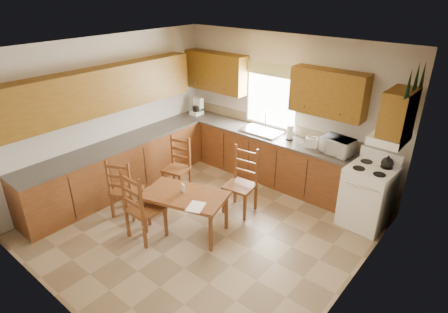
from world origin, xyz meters
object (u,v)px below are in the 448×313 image
Objects in this scene: chair_near_left at (126,186)px; chair_near_right at (145,204)px; dining_table at (186,213)px; stove at (367,197)px; chair_far_left at (176,166)px; chair_far_right at (240,182)px; microwave at (337,146)px.

chair_near_left is 0.74m from chair_near_right.
stove is at bearing 26.93° from dining_table.
chair_near_right reaches higher than chair_near_left.
chair_far_right is at bearing -5.01° from chair_far_left.
microwave is at bearing 42.13° from dining_table.
dining_table is 1.08× the size of chair_near_right.
stove is 0.94m from microwave.
microwave reaches higher than chair_far_right.
chair_far_right is at bearing -146.70° from stove.
chair_far_left is (-3.02, -1.17, 0.01)m from stove.
dining_table is 1.03m from chair_far_right.
chair_near_right reaches higher than stove.
chair_far_right is at bearing 55.96° from dining_table.
stove reaches higher than dining_table.
chair_near_right is at bearing -75.51° from chair_far_left.
stove is at bearing -14.71° from microwave.
microwave is 2.68m from dining_table.
microwave is 3.49m from chair_near_left.
microwave reaches higher than dining_table.
stove is at bearing -168.52° from chair_near_left.
chair_near_left is 1.84m from chair_far_right.
stove is 0.97× the size of chair_far_left.
chair_near_right is at bearing -115.32° from microwave.
chair_far_right is (0.65, 1.43, -0.01)m from chair_near_right.
chair_near_left is at bearing -140.67° from stove.
chair_far_left is at bearing -60.25° from chair_near_right.
chair_near_left reaches higher than stove.
chair_far_right is (1.30, 0.19, 0.05)m from chair_far_left.
chair_near_left is 1.03× the size of chair_far_left.
stove is 3.24m from chair_far_left.
stove is at bearing 7.89° from chair_far_left.
chair_far_right is at bearing -112.32° from chair_near_right.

